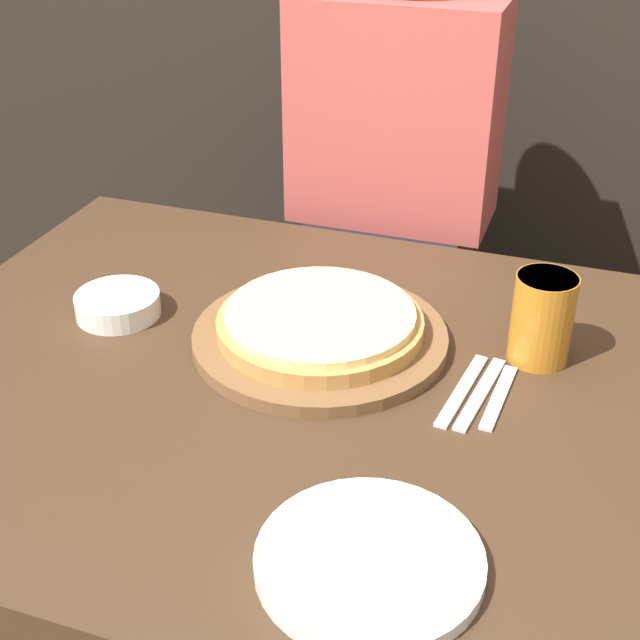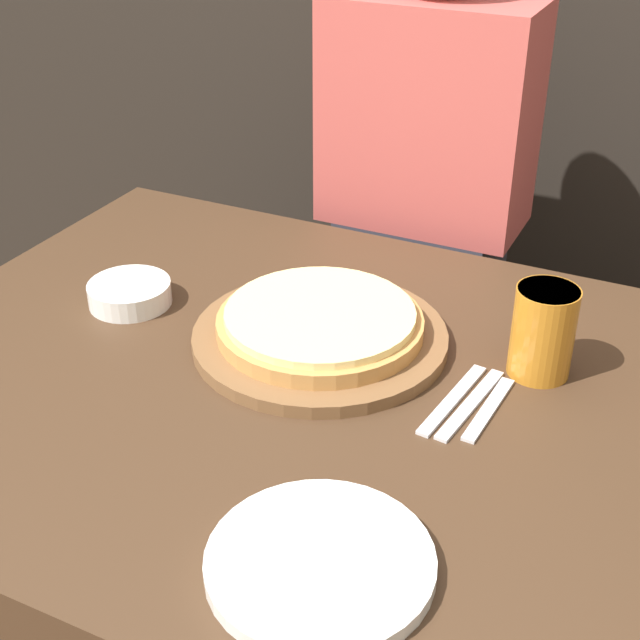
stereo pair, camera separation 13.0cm
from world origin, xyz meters
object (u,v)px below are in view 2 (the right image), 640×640
dinner_plate (320,563)px  side_bowl (130,293)px  fork (453,399)px  diner_person (420,252)px  beer_glass (543,328)px  spoon (489,409)px  pizza_on_board (320,329)px  dinner_knife (471,404)px

dinner_plate → side_bowl: size_ratio=1.86×
side_bowl → fork: bearing=-3.2°
diner_person → beer_glass: bearing=-53.9°
spoon → diner_person: diner_person is taller
beer_glass → fork: (-0.09, -0.12, -0.07)m
fork → diner_person: (-0.26, 0.59, -0.10)m
dinner_plate → fork: bearing=85.2°
side_bowl → spoon: side_bowl is taller
spoon → pizza_on_board: bearing=168.9°
pizza_on_board → diner_person: bearing=93.6°
side_bowl → dinner_knife: side_bowl is taller
pizza_on_board → beer_glass: size_ratio=2.86×
side_bowl → dinner_knife: 0.58m
dinner_knife → diner_person: diner_person is taller
side_bowl → spoon: 0.60m
fork → diner_person: 0.65m
beer_glass → spoon: (-0.04, -0.12, -0.07)m
dinner_knife → dinner_plate: bearing=-98.8°
beer_glass → spoon: bearing=-106.3°
pizza_on_board → dinner_plate: size_ratio=1.55×
fork → dinner_knife: size_ratio=1.00×
side_bowl → diner_person: size_ratio=0.10×
dinner_plate → dinner_knife: (0.05, 0.35, -0.01)m
beer_glass → side_bowl: bearing=-172.0°
dinner_plate → spoon: 0.36m
beer_glass → side_bowl: (-0.63, -0.09, -0.05)m
pizza_on_board → side_bowl: (-0.33, -0.02, -0.01)m
dinner_knife → spoon: size_ratio=1.18×
pizza_on_board → beer_glass: (0.31, 0.07, 0.05)m
dinner_plate → spoon: (0.08, 0.35, -0.01)m
pizza_on_board → fork: pizza_on_board is taller
beer_glass → fork: beer_glass is taller
dinner_plate → spoon: dinner_plate is taller
fork → dinner_knife: bearing=-0.0°
dinner_plate → spoon: bearing=77.2°
side_bowl → spoon: (0.60, -0.03, -0.02)m
fork → diner_person: size_ratio=0.13×
side_bowl → dinner_knife: size_ratio=0.72×
dinner_knife → side_bowl: bearing=177.0°
pizza_on_board → dinner_knife: bearing=-12.2°
pizza_on_board → dinner_plate: pizza_on_board is taller
beer_glass → dinner_knife: (-0.06, -0.12, -0.07)m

